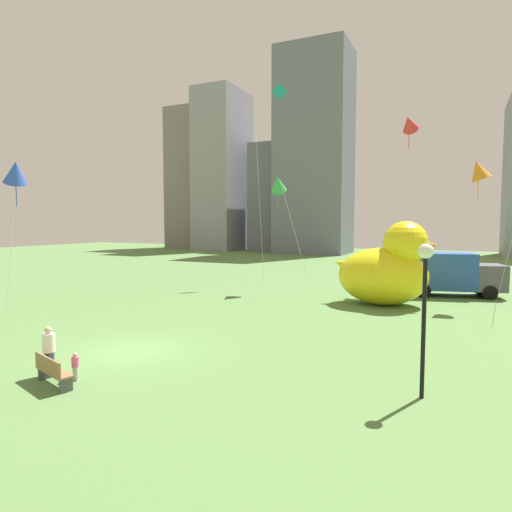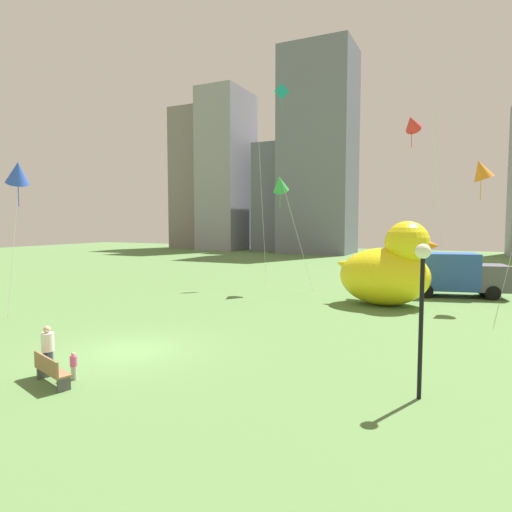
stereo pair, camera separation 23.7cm
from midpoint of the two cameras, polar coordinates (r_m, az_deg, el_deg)
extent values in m
plane|color=#567E43|center=(17.61, -16.36, -11.78)|extent=(140.00, 140.00, 0.00)
cube|color=olive|center=(14.81, -25.12, -13.43)|extent=(1.75, 0.96, 0.06)
cube|color=olive|center=(14.67, -25.87, -12.58)|extent=(1.62, 0.59, 0.45)
cube|color=#47474C|center=(15.56, -26.17, -13.47)|extent=(0.19, 0.38, 0.39)
cube|color=#47474C|center=(14.21, -23.90, -15.11)|extent=(0.19, 0.38, 0.39)
cylinder|color=#38476B|center=(15.82, -25.87, -12.43)|extent=(0.18, 0.18, 0.78)
cylinder|color=#38476B|center=(15.67, -25.41, -12.57)|extent=(0.18, 0.18, 0.78)
cylinder|color=white|center=(15.56, -25.72, -10.10)|extent=(0.39, 0.39, 0.58)
sphere|color=#D8AD8C|center=(15.47, -25.77, -8.65)|extent=(0.23, 0.23, 0.23)
cylinder|color=silver|center=(15.09, -22.96, -13.85)|extent=(0.10, 0.10, 0.43)
cylinder|color=silver|center=(15.01, -22.68, -13.94)|extent=(0.10, 0.10, 0.43)
cylinder|color=#D85999|center=(14.94, -22.87, -12.54)|extent=(0.21, 0.21, 0.32)
sphere|color=#D8AD8C|center=(14.88, -22.89, -11.72)|extent=(0.12, 0.12, 0.12)
ellipsoid|color=yellow|center=(26.90, 15.86, -2.54)|extent=(5.17, 3.82, 3.37)
sphere|color=yellow|center=(26.58, 18.58, 1.62)|extent=(2.52, 2.52, 2.52)
cone|color=orange|center=(26.49, 21.01, 1.28)|extent=(1.13, 1.13, 1.13)
cone|color=yellow|center=(27.28, 11.21, -1.18)|extent=(1.54, 1.35, 1.62)
cylinder|color=black|center=(12.95, 20.43, -8.80)|extent=(0.12, 0.12, 3.91)
sphere|color=#EAEACC|center=(12.65, 20.68, 0.60)|extent=(0.41, 0.41, 0.41)
cube|color=#264CA5|center=(31.44, 22.22, -1.80)|extent=(4.98, 3.32, 2.40)
cube|color=#4C4C56|center=(32.24, 27.74, -2.47)|extent=(2.27, 2.66, 1.68)
cylinder|color=black|center=(32.28, 27.35, -3.95)|extent=(1.44, 2.54, 0.90)
cylinder|color=black|center=(31.41, 20.38, -3.96)|extent=(1.44, 2.54, 0.90)
cube|color=gray|center=(85.04, -7.53, 9.94)|extent=(11.43, 6.57, 26.35)
cube|color=gray|center=(80.92, -4.40, 10.91)|extent=(7.25, 10.67, 28.21)
cube|color=slate|center=(77.77, 4.36, 7.52)|extent=(11.76, 10.50, 18.30)
cube|color=slate|center=(71.50, 7.48, 13.20)|extent=(11.01, 8.75, 31.78)
cylinder|color=silver|center=(29.79, 5.04, 2.29)|extent=(1.18, 3.20, 7.56)
cone|color=green|center=(31.00, 2.66, 9.37)|extent=(1.27, 1.63, 1.51)
cylinder|color=green|center=(30.93, 2.65, 7.71)|extent=(0.04, 0.04, 1.60)
cylinder|color=silver|center=(25.68, -29.42, 1.19)|extent=(0.07, 1.03, 7.35)
cone|color=blue|center=(25.39, -29.02, 9.48)|extent=(1.79, 1.64, 1.44)
cylinder|color=blue|center=(25.31, -28.94, 7.45)|extent=(0.04, 0.04, 1.60)
cylinder|color=silver|center=(28.89, 30.11, 1.93)|extent=(1.04, 3.72, 7.84)
cone|color=orange|center=(28.41, 26.74, 9.93)|extent=(1.65, 1.44, 1.40)
cylinder|color=orange|center=(28.33, 26.67, 8.12)|extent=(0.04, 0.04, 1.60)
cylinder|color=silver|center=(35.84, 0.17, 8.90)|extent=(2.18, 2.70, 15.36)
cube|color=teal|center=(37.68, 2.87, 20.56)|extent=(1.07, 0.78, 1.27)
cylinder|color=teal|center=(37.44, 2.87, 19.23)|extent=(0.04, 0.04, 1.60)
cylinder|color=silver|center=(32.85, 22.17, 5.94)|extent=(1.01, 3.96, 11.87)
cone|color=red|center=(34.20, 19.08, 15.96)|extent=(1.38, 1.73, 1.55)
cylinder|color=red|center=(34.03, 19.04, 14.48)|extent=(0.04, 0.04, 1.60)
camera|label=1|loc=(0.12, -90.35, -0.03)|focal=30.81mm
camera|label=2|loc=(0.12, 89.65, 0.03)|focal=30.81mm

